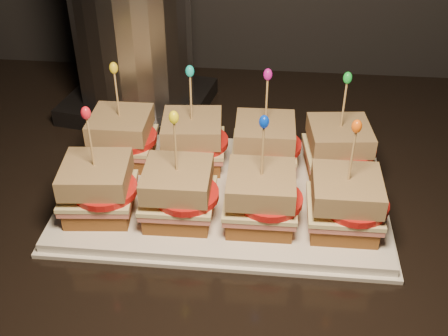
{
  "coord_description": "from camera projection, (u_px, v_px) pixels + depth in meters",
  "views": [
    {
      "loc": [
        0.36,
        0.93,
        1.43
      ],
      "look_at": [
        0.3,
        1.56,
        1.0
      ],
      "focal_mm": 45.0,
      "sensor_mm": 36.0,
      "label": 1
    }
  ],
  "objects": [
    {
      "name": "sandwich_7_frill",
      "position": [
        357.0,
        126.0,
        0.64
      ],
      "size": [
        0.01,
        0.01,
        0.02
      ],
      "primitive_type": "ellipsoid",
      "color": "#F45D0D",
      "rests_on": "sandwich_7_pick"
    },
    {
      "name": "sandwich_2_bread_bot",
      "position": [
        264.0,
        160.0,
        0.83
      ],
      "size": [
        0.08,
        0.08,
        0.02
      ],
      "primitive_type": "cube",
      "rotation": [
        0.0,
        0.0,
        0.02
      ],
      "color": "#603210",
      "rests_on": "platter"
    },
    {
      "name": "sandwich_3_bread_top",
      "position": [
        340.0,
        135.0,
        0.8
      ],
      "size": [
        0.09,
        0.09,
        0.03
      ],
      "primitive_type": "cube",
      "rotation": [
        0.0,
        0.0,
        0.11
      ],
      "color": "#4D2E12",
      "rests_on": "sandwich_3_tomato"
    },
    {
      "name": "sandwich_6_frill",
      "position": [
        264.0,
        122.0,
        0.65
      ],
      "size": [
        0.01,
        0.01,
        0.02
      ],
      "primitive_type": "ellipsoid",
      "color": "#0534D4",
      "rests_on": "sandwich_6_pick"
    },
    {
      "name": "sandwich_4_bread_bot",
      "position": [
        100.0,
        204.0,
        0.75
      ],
      "size": [
        0.09,
        0.09,
        0.02
      ],
      "primitive_type": "cube",
      "rotation": [
        0.0,
        0.0,
        0.09
      ],
      "color": "#603210",
      "rests_on": "platter"
    },
    {
      "name": "sandwich_2_bread_top",
      "position": [
        265.0,
        132.0,
        0.8
      ],
      "size": [
        0.09,
        0.09,
        0.03
      ],
      "primitive_type": "cube",
      "rotation": [
        0.0,
        0.0,
        0.02
      ],
      "color": "#4D2E12",
      "rests_on": "sandwich_2_tomato"
    },
    {
      "name": "sandwich_5_cheese",
      "position": [
        178.0,
        196.0,
        0.72
      ],
      "size": [
        0.09,
        0.09,
        0.01
      ],
      "primitive_type": "cube",
      "rotation": [
        0.0,
        0.0,
        0.02
      ],
      "color": "beige",
      "rests_on": "sandwich_5_ham"
    },
    {
      "name": "sandwich_7_cheese",
      "position": [
        344.0,
        206.0,
        0.71
      ],
      "size": [
        0.09,
        0.09,
        0.01
      ],
      "primitive_type": "cube",
      "rotation": [
        0.0,
        0.0,
        0.01
      ],
      "color": "beige",
      "rests_on": "sandwich_7_ham"
    },
    {
      "name": "sandwich_0_ham",
      "position": [
        123.0,
        143.0,
        0.84
      ],
      "size": [
        0.09,
        0.09,
        0.01
      ],
      "primitive_type": "cube",
      "rotation": [
        0.0,
        0.0,
        0.01
      ],
      "color": "#CA5F5D",
      "rests_on": "sandwich_0_bread_bot"
    },
    {
      "name": "sandwich_6_ham",
      "position": [
        260.0,
        205.0,
        0.72
      ],
      "size": [
        0.09,
        0.09,
        0.01
      ],
      "primitive_type": "cube",
      "rotation": [
        0.0,
        0.0,
        0.01
      ],
      "color": "#CA5F5D",
      "rests_on": "sandwich_6_bread_bot"
    },
    {
      "name": "sandwich_0_tomato",
      "position": [
        129.0,
        138.0,
        0.83
      ],
      "size": [
        0.08,
        0.08,
        0.01
      ],
      "primitive_type": "cylinder",
      "color": "red",
      "rests_on": "sandwich_0_cheese"
    },
    {
      "name": "sandwich_4_ham",
      "position": [
        99.0,
        195.0,
        0.74
      ],
      "size": [
        0.1,
        0.1,
        0.01
      ],
      "primitive_type": "cube",
      "rotation": [
        0.0,
        0.0,
        0.09
      ],
      "color": "#CA5F5D",
      "rests_on": "sandwich_4_bread_bot"
    },
    {
      "name": "sandwich_0_cheese",
      "position": [
        122.0,
        139.0,
        0.84
      ],
      "size": [
        0.09,
        0.09,
        0.01
      ],
      "primitive_type": "cube",
      "rotation": [
        0.0,
        0.0,
        0.01
      ],
      "color": "beige",
      "rests_on": "sandwich_0_ham"
    },
    {
      "name": "sandwich_3_cheese",
      "position": [
        338.0,
        151.0,
        0.81
      ],
      "size": [
        0.1,
        0.1,
        0.01
      ],
      "primitive_type": "cube",
      "rotation": [
        0.0,
        0.0,
        0.11
      ],
      "color": "beige",
      "rests_on": "sandwich_3_ham"
    },
    {
      "name": "platter_rim",
      "position": [
        224.0,
        198.0,
        0.8
      ],
      "size": [
        0.46,
        0.29,
        0.01
      ],
      "primitive_type": "cube",
      "color": "white",
      "rests_on": "granite_slab"
    },
    {
      "name": "sandwich_6_cheese",
      "position": [
        260.0,
        201.0,
        0.72
      ],
      "size": [
        0.09,
        0.09,
        0.01
      ],
      "primitive_type": "cube",
      "rotation": [
        0.0,
        0.0,
        0.01
      ],
      "color": "beige",
      "rests_on": "sandwich_6_ham"
    },
    {
      "name": "sandwich_6_tomato",
      "position": [
        270.0,
        199.0,
        0.7
      ],
      "size": [
        0.08,
        0.08,
        0.01
      ],
      "primitive_type": "cylinder",
      "color": "red",
      "rests_on": "sandwich_6_cheese"
    },
    {
      "name": "sandwich_4_cheese",
      "position": [
        98.0,
        191.0,
        0.73
      ],
      "size": [
        0.1,
        0.1,
        0.01
      ],
      "primitive_type": "cube",
      "rotation": [
        0.0,
        0.0,
        0.09
      ],
      "color": "beige",
      "rests_on": "sandwich_4_ham"
    },
    {
      "name": "sandwich_0_bread_top",
      "position": [
        120.0,
        124.0,
        0.82
      ],
      "size": [
        0.09,
        0.09,
        0.03
      ],
      "primitive_type": "cube",
      "rotation": [
        0.0,
        0.0,
        0.01
      ],
      "color": "#4D2E12",
      "rests_on": "sandwich_0_tomato"
    },
    {
      "name": "sandwich_2_pick",
      "position": [
        266.0,
        104.0,
        0.78
      ],
      "size": [
        0.0,
        0.0,
        0.09
      ],
      "primitive_type": "cylinder",
      "color": "tan",
      "rests_on": "sandwich_2_bread_top"
    },
    {
      "name": "sandwich_3_tomato",
      "position": [
        347.0,
        149.0,
        0.8
      ],
      "size": [
        0.08,
        0.08,
        0.01
      ],
      "primitive_type": "cylinder",
      "color": "red",
      "rests_on": "sandwich_3_cheese"
    },
    {
      "name": "sandwich_5_frill",
      "position": [
        174.0,
        117.0,
        0.66
      ],
      "size": [
        0.01,
        0.01,
        0.02
      ],
      "primitive_type": "ellipsoid",
      "color": "yellow",
      "rests_on": "sandwich_5_pick"
    },
    {
      "name": "sandwich_1_pick",
      "position": [
        191.0,
        101.0,
        0.79
      ],
      "size": [
        0.0,
        0.0,
        0.09
      ],
      "primitive_type": "cylinder",
      "color": "tan",
      "rests_on": "sandwich_1_bread_top"
    },
    {
      "name": "sandwich_1_tomato",
      "position": [
        200.0,
        141.0,
        0.82
      ],
      "size": [
        0.08,
        0.08,
        0.01
      ],
      "primitive_type": "cylinder",
      "color": "red",
      "rests_on": "sandwich_1_cheese"
    },
    {
      "name": "sandwich_1_cheese",
      "position": [
        193.0,
        143.0,
        0.83
      ],
      "size": [
        0.1,
        0.1,
        0.01
      ],
      "primitive_type": "cube",
      "rotation": [
        0.0,
        0.0,
        0.09
      ],
      "color": "beige",
      "rests_on": "sandwich_1_ham"
    },
    {
      "name": "sandwich_3_bread_bot",
      "position": [
        336.0,
        164.0,
        0.82
      ],
      "size": [
        0.09,
        0.09,
        0.02
      ],
      "primitive_type": "cube",
      "rotation": [
        0.0,
        0.0,
        0.11
      ],
      "color": "#603210",
      "rests_on": "platter"
    },
    {
      "name": "sandwich_0_frill",
      "position": [
        114.0,
        68.0,
        0.77
      ],
      "size": [
        0.01,
        0.01,
        0.02
      ],
      "primitive_type": "ellipsoid",
      "color": "yellow",
      "rests_on": "sandwich_0_pick"
    },
    {
      "name": "sandwich_1_frill",
      "position": [
        190.0,
        71.0,
        0.76
      ],
      "size": [
        0.01,
        0.01,
        0.02
      ],
      "primitive_type": "ellipsoid",
      "color": "#12BBAF",
      "rests_on": "sandwich_1_pick"
    },
    {
      "name": "sandwich_0_bread_bot",
      "position": [
        124.0,
        152.0,
        0.85
      ],
      "size": [
        0.08,
        0.08,
        0.02
      ],
      "primitive_type": "cube",
      "rotation": [
        0.0,
        0.0,
        0.01
      ],
      "color": "#603210",
      "rests_on": "platter"
    },
    {
      "name": "sandwich_4_frill",
      "position": [
        86.0,
        113.0,
        0.67
      ],
      "size": [
        0.01,
        0.01,
        0.02
      ],
      "primitive_type": "ellipsoid",
      "color": "red",
      "rests_on": "sandwich_4_pick"
    },
    {
      "name": "sandwich_3_frill",
      "position": [
        348.0,
        78.0,
        0.74
      ],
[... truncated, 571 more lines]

